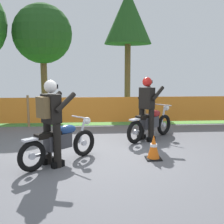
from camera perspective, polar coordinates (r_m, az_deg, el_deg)
The scene contains 10 objects.
ground at distance 6.35m, azimuth -5.23°, elevation -8.71°, with size 24.00×24.00×0.02m, color #5B5B60.
grass_verge at distance 12.69m, azimuth -4.85°, elevation 0.16°, with size 24.00×6.55×0.01m, color #4C8C3D.
barrier_fence at distance 9.37m, azimuth -5.02°, elevation 0.43°, with size 11.82×0.08×1.05m.
tree_near_left at distance 12.89m, azimuth -14.06°, elevation 15.17°, with size 2.56×2.56×4.69m.
tree_near_right at distance 13.71m, azimuth 3.29°, elevation 18.70°, with size 2.24×2.24×5.56m.
motorcycle_lead at distance 5.74m, azimuth -10.53°, elevation -6.12°, with size 1.44×1.36×0.89m.
motorcycle_trailing at distance 7.66m, azimuth 7.95°, elevation -2.26°, with size 1.50×1.35×0.91m.
rider_lead at distance 5.51m, azimuth -12.37°, elevation -1.26°, with size 0.77×0.76×1.69m.
rider_trailing at distance 7.43m, azimuth 7.20°, elevation 1.15°, with size 0.73×0.73×1.69m.
traffic_cone at distance 5.98m, azimuth 8.52°, elevation -7.17°, with size 0.32×0.32×0.53m.
Camera 1 is at (0.11, -6.06, 1.89)m, focal length 44.61 mm.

